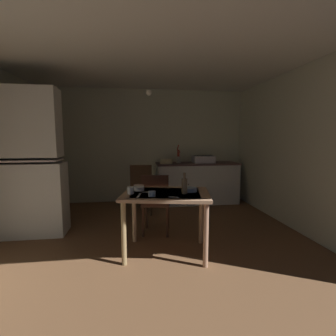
% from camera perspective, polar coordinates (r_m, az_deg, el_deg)
% --- Properties ---
extents(ground_plane, '(5.37, 5.37, 0.00)m').
position_cam_1_polar(ground_plane, '(3.91, -4.03, -14.13)').
color(ground_plane, brown).
extents(wall_back, '(4.47, 0.10, 2.44)m').
position_cam_1_polar(wall_back, '(5.56, -5.53, 5.02)').
color(wall_back, beige).
rests_on(wall_back, ground).
extents(wall_right, '(0.10, 3.82, 2.44)m').
position_cam_1_polar(wall_right, '(4.41, 26.31, 3.83)').
color(wall_right, beige).
rests_on(wall_right, ground).
extents(ceiling_slab, '(4.47, 3.82, 0.10)m').
position_cam_1_polar(ceiling_slab, '(3.80, -4.38, 23.49)').
color(ceiling_slab, white).
extents(hutch_cabinet, '(0.93, 0.44, 2.09)m').
position_cam_1_polar(hutch_cabinet, '(4.04, -29.10, 0.05)').
color(hutch_cabinet, silver).
rests_on(hutch_cabinet, ground).
extents(counter_cabinet, '(1.74, 0.64, 0.87)m').
position_cam_1_polar(counter_cabinet, '(5.44, 6.61, -3.35)').
color(counter_cabinet, silver).
rests_on(counter_cabinet, ground).
extents(sink_basin, '(0.44, 0.34, 0.15)m').
position_cam_1_polar(sink_basin, '(5.41, 8.11, 2.02)').
color(sink_basin, white).
rests_on(sink_basin, counter_cabinet).
extents(hand_pump, '(0.05, 0.27, 0.39)m').
position_cam_1_polar(hand_pump, '(5.32, 2.40, 2.99)').
color(hand_pump, maroon).
rests_on(hand_pump, counter_cabinet).
extents(mixing_bowl_counter, '(0.26, 0.26, 0.09)m').
position_cam_1_polar(mixing_bowl_counter, '(5.20, -0.42, 1.54)').
color(mixing_bowl_counter, beige).
rests_on(mixing_bowl_counter, counter_cabinet).
extents(stoneware_crock, '(0.10, 0.10, 0.14)m').
position_cam_1_polar(stoneware_crock, '(5.32, 2.44, 1.90)').
color(stoneware_crock, beige).
rests_on(stoneware_crock, counter_cabinet).
extents(dining_table, '(1.14, 0.92, 0.75)m').
position_cam_1_polar(dining_table, '(3.01, -0.44, -7.68)').
color(dining_table, tan).
rests_on(dining_table, ground).
extents(chair_far_side, '(0.47, 0.47, 0.89)m').
position_cam_1_polar(chair_far_side, '(3.63, -2.83, -7.76)').
color(chair_far_side, '#382116').
rests_on(chair_far_side, ground).
extents(chair_by_counter, '(0.42, 0.42, 0.93)m').
position_cam_1_polar(chair_by_counter, '(4.56, -6.15, -4.62)').
color(chair_by_counter, '#312115').
rests_on(chair_by_counter, ground).
extents(serving_bowl_wide, '(0.14, 0.14, 0.05)m').
position_cam_1_polar(serving_bowl_wide, '(3.12, -6.71, -4.67)').
color(serving_bowl_wide, white).
rests_on(serving_bowl_wide, dining_table).
extents(soup_bowl_small, '(0.16, 0.16, 0.05)m').
position_cam_1_polar(soup_bowl_small, '(3.06, 5.10, -4.94)').
color(soup_bowl_small, '#9EB2C6').
rests_on(soup_bowl_small, dining_table).
extents(sauce_dish, '(0.14, 0.14, 0.04)m').
position_cam_1_polar(sauce_dish, '(3.30, -6.69, -4.18)').
color(sauce_dish, tan).
rests_on(sauce_dish, dining_table).
extents(mug_dark, '(0.08, 0.08, 0.08)m').
position_cam_1_polar(mug_dark, '(2.94, -8.54, -5.09)').
color(mug_dark, white).
rests_on(mug_dark, dining_table).
extents(mug_tall, '(0.08, 0.08, 0.06)m').
position_cam_1_polar(mug_tall, '(2.80, -3.70, -5.89)').
color(mug_tall, '#9EB2C6').
rests_on(mug_tall, dining_table).
extents(glass_bottle, '(0.07, 0.07, 0.25)m').
position_cam_1_polar(glass_bottle, '(2.92, 3.77, -4.02)').
color(glass_bottle, olive).
rests_on(glass_bottle, dining_table).
extents(table_knife, '(0.05, 0.21, 0.00)m').
position_cam_1_polar(table_knife, '(2.85, -6.70, -6.26)').
color(table_knife, silver).
rests_on(table_knife, dining_table).
extents(teaspoon_near_bowl, '(0.14, 0.06, 0.00)m').
position_cam_1_polar(teaspoon_near_bowl, '(3.00, -4.71, -5.56)').
color(teaspoon_near_bowl, beige).
rests_on(teaspoon_near_bowl, dining_table).
extents(teaspoon_by_cup, '(0.12, 0.07, 0.00)m').
position_cam_1_polar(teaspoon_by_cup, '(2.76, 1.37, -6.67)').
color(teaspoon_by_cup, beige).
rests_on(teaspoon_by_cup, dining_table).
extents(pendant_bulb, '(0.08, 0.08, 0.08)m').
position_cam_1_polar(pendant_bulb, '(3.70, -4.42, 16.80)').
color(pendant_bulb, '#F9EFCC').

